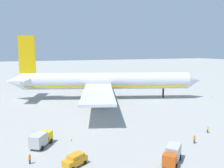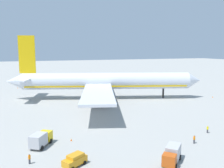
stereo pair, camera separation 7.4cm
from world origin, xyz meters
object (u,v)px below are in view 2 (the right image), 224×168
object	(u,v)px
airliner	(103,81)
service_truck_4	(172,154)
service_truck_5	(41,139)
service_van	(75,160)
ground_worker_3	(194,139)
ground_worker_1	(29,159)
traffic_cone_3	(18,88)
baggage_cart_0	(178,85)
traffic_cone_0	(102,82)
ground_worker_2	(208,129)
traffic_cone_2	(213,97)
traffic_cone_1	(71,140)

from	to	relation	value
airliner	service_truck_4	xyz separation A→B (m)	(-5.63, -54.59, -5.10)
service_truck_5	service_van	size ratio (longest dim) A/B	1.32
airliner	ground_worker_3	xyz separation A→B (m)	(3.42, -48.93, -5.74)
service_truck_4	ground_worker_1	xyz separation A→B (m)	(-22.50, 7.81, -0.62)
ground_worker_3	traffic_cone_3	bearing A→B (deg)	111.98
baggage_cart_0	traffic_cone_0	xyz separation A→B (m)	(-32.10, 25.34, -0.38)
ground_worker_2	traffic_cone_2	size ratio (longest dim) A/B	3.08
service_truck_5	service_van	distance (m)	11.26
ground_worker_1	traffic_cone_1	world-z (taller)	ground_worker_1
ground_worker_1	traffic_cone_3	bearing A→B (deg)	92.06
traffic_cone_2	service_van	bearing A→B (deg)	-149.21
traffic_cone_1	traffic_cone_3	world-z (taller)	same
airliner	ground_worker_2	xyz separation A→B (m)	(10.35, -44.86, -5.74)
baggage_cart_0	ground_worker_1	bearing A→B (deg)	-139.44
ground_worker_1	traffic_cone_3	size ratio (longest dim) A/B	3.15
ground_worker_1	ground_worker_2	size ratio (longest dim) A/B	1.02
airliner	traffic_cone_1	bearing A→B (deg)	-116.77
service_truck_4	ground_worker_3	size ratio (longest dim) A/B	3.31
baggage_cart_0	service_van	bearing A→B (deg)	-135.15
ground_worker_1	traffic_cone_1	distance (m)	11.48
service_truck_4	traffic_cone_0	bearing A→B (deg)	78.95
ground_worker_2	ground_worker_3	xyz separation A→B (m)	(-6.93, -4.06, -0.00)
traffic_cone_1	traffic_cone_3	size ratio (longest dim) A/B	1.00
service_truck_4	service_truck_5	bearing A→B (deg)	143.83
airliner	service_van	xyz separation A→B (m)	(-21.16, -50.06, -5.57)
ground_worker_1	traffic_cone_2	size ratio (longest dim) A/B	3.15
service_truck_5	traffic_cone_1	world-z (taller)	service_truck_5
airliner	traffic_cone_3	xyz separation A→B (m)	(-31.14, 36.69, -6.32)
ground_worker_2	traffic_cone_3	distance (m)	91.50
service_truck_5	baggage_cart_0	distance (m)	90.33
traffic_cone_2	traffic_cone_0	bearing A→B (deg)	116.91
service_van	traffic_cone_0	world-z (taller)	service_van
service_truck_5	airliner	bearing A→B (deg)	57.04
service_van	airliner	bearing A→B (deg)	67.09
airliner	traffic_cone_2	xyz separation A→B (m)	(40.75, -13.17, -6.32)
traffic_cone_1	airliner	bearing A→B (deg)	63.23
traffic_cone_2	traffic_cone_3	xyz separation A→B (m)	(-71.89, 49.85, 0.00)
ground_worker_2	ground_worker_3	world-z (taller)	ground_worker_2
ground_worker_2	traffic_cone_2	xyz separation A→B (m)	(30.41, 31.70, -0.58)
ground_worker_3	service_truck_5	bearing A→B (deg)	162.72
service_truck_4	baggage_cart_0	size ratio (longest dim) A/B	1.74
ground_worker_3	traffic_cone_3	world-z (taller)	ground_worker_3
baggage_cart_0	traffic_cone_1	bearing A→B (deg)	-139.72
ground_worker_1	traffic_cone_0	size ratio (longest dim) A/B	3.15
baggage_cart_0	ground_worker_3	distance (m)	77.19
baggage_cart_0	ground_worker_1	xyz separation A→B (m)	(-73.34, -62.76, 0.22)
service_truck_5	ground_worker_2	size ratio (longest dim) A/B	3.51
service_truck_4	ground_worker_3	distance (m)	10.70
baggage_cart_0	traffic_cone_3	distance (m)	79.11
traffic_cone_0	traffic_cone_3	world-z (taller)	same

